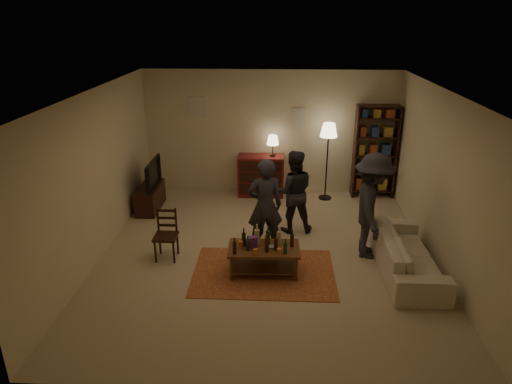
# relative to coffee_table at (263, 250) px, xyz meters

# --- Properties ---
(floor) EXTENTS (6.00, 6.00, 0.00)m
(floor) POSITION_rel_coffee_table_xyz_m (0.03, 0.58, -0.40)
(floor) COLOR #C6B793
(floor) RESTS_ON ground
(room_shell) EXTENTS (6.00, 6.00, 6.00)m
(room_shell) POSITION_rel_coffee_table_xyz_m (-0.62, 3.56, 1.42)
(room_shell) COLOR beige
(room_shell) RESTS_ON ground
(rug) EXTENTS (2.20, 1.50, 0.01)m
(rug) POSITION_rel_coffee_table_xyz_m (0.01, 0.00, -0.39)
(rug) COLOR maroon
(rug) RESTS_ON ground
(coffee_table) EXTENTS (1.11, 0.63, 0.79)m
(coffee_table) POSITION_rel_coffee_table_xyz_m (0.00, 0.00, 0.00)
(coffee_table) COLOR brown
(coffee_table) RESTS_ON ground
(dining_chair) EXTENTS (0.37, 0.37, 0.86)m
(dining_chair) POSITION_rel_coffee_table_xyz_m (-1.61, 0.43, 0.05)
(dining_chair) COLOR #321610
(dining_chair) RESTS_ON ground
(tv_stand) EXTENTS (0.40, 1.00, 1.06)m
(tv_stand) POSITION_rel_coffee_table_xyz_m (-2.41, 2.38, -0.01)
(tv_stand) COLOR #321610
(tv_stand) RESTS_ON ground
(dresser) EXTENTS (1.00, 0.50, 1.36)m
(dresser) POSITION_rel_coffee_table_xyz_m (-0.16, 3.29, 0.08)
(dresser) COLOR maroon
(dresser) RESTS_ON ground
(bookshelf) EXTENTS (0.90, 0.34, 2.02)m
(bookshelf) POSITION_rel_coffee_table_xyz_m (2.28, 3.36, 0.64)
(bookshelf) COLOR #321610
(bookshelf) RESTS_ON ground
(floor_lamp) EXTENTS (0.36, 0.36, 1.67)m
(floor_lamp) POSITION_rel_coffee_table_xyz_m (1.24, 3.13, 1.02)
(floor_lamp) COLOR black
(floor_lamp) RESTS_ON ground
(sofa) EXTENTS (0.81, 2.08, 0.61)m
(sofa) POSITION_rel_coffee_table_xyz_m (2.23, 0.18, -0.09)
(sofa) COLOR beige
(sofa) RESTS_ON ground
(person_left) EXTENTS (0.66, 0.51, 1.63)m
(person_left) POSITION_rel_coffee_table_xyz_m (-0.00, 0.75, 0.42)
(person_left) COLOR #27282F
(person_left) RESTS_ON ground
(person_right) EXTENTS (0.80, 0.65, 1.55)m
(person_right) POSITION_rel_coffee_table_xyz_m (0.48, 1.53, 0.38)
(person_right) COLOR #222229
(person_right) RESTS_ON ground
(person_by_sofa) EXTENTS (0.77, 1.20, 1.77)m
(person_by_sofa) POSITION_rel_coffee_table_xyz_m (1.73, 0.67, 0.49)
(person_by_sofa) COLOR #27282F
(person_by_sofa) RESTS_ON ground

